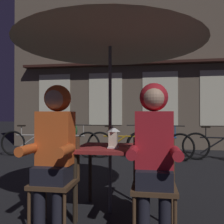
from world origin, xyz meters
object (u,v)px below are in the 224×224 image
Objects in this scene: person_left_hooded at (55,140)px; person_right_hooded at (154,142)px; bicycle_fifth at (219,146)px; bicycle_fourth at (159,145)px; bicycle_nearest at (32,143)px; bicycle_third at (120,144)px; bicycle_second at (69,143)px; patio_umbrella at (110,30)px; potted_plant at (67,133)px; cafe_table at (110,156)px; chair_right at (154,180)px; chair_left at (57,175)px; lantern at (113,137)px.

person_left_hooded and person_right_hooded have the same top height.
person_left_hooded is 0.83× the size of bicycle_fifth.
person_left_hooded reaches higher than bicycle_fourth.
bicycle_third is at bearing 1.03° from bicycle_nearest.
person_right_hooded is at bearing 0.00° from person_left_hooded.
bicycle_second is at bearing 119.32° from person_right_hooded.
bicycle_third is (1.32, 0.02, 0.00)m from bicycle_second.
potted_plant is (-2.01, 4.24, -1.51)m from patio_umbrella.
person_left_hooded is 0.83× the size of bicycle_third.
cafe_table is at bearing -101.06° from bicycle_fourth.
chair_right is 5.24m from potted_plant.
person_right_hooded is (0.48, -0.43, 0.21)m from cafe_table.
chair_right is at bearing 3.39° from person_left_hooded.
patio_umbrella is at bearing 142.45° from chair_right.
chair_right reaches higher than bicycle_nearest.
person_left_hooded is at bearing -176.61° from chair_right.
bicycle_fifth is at bearing -12.25° from potted_plant.
potted_plant reaches higher than bicycle_third.
bicycle_fourth is at bearing -1.29° from bicycle_second.
chair_left is 0.62× the size of person_left_hooded.
person_right_hooded is 0.85× the size of bicycle_fourth.
person_left_hooded is (-0.48, -0.43, -1.21)m from patio_umbrella.
bicycle_fourth is (0.16, 3.71, -0.50)m from person_right_hooded.
person_left_hooded is 3.91m from bicycle_fourth.
patio_umbrella is at bearing -63.92° from bicycle_second.
bicycle_fourth is at bearing 72.93° from chair_left.
chair_right is at bearing -37.55° from patio_umbrella.
bicycle_fourth reaches higher than cafe_table.
patio_umbrella reaches higher than bicycle_fourth.
person_right_hooded reaches higher than bicycle_third.
potted_plant is at bearing 167.75° from bicycle_fifth.
lantern is at bearing 30.95° from person_left_hooded.
bicycle_fourth is (1.12, 3.71, -0.50)m from person_left_hooded.
lantern is 3.87m from bicycle_second.
patio_umbrella is 2.66× the size of chair_right.
bicycle_nearest is (-3.15, 3.74, -0.50)m from person_right_hooded.
bicycle_fifth is (2.52, 3.79, -0.50)m from person_left_hooded.
cafe_table is at bearing 0.00° from patio_umbrella.
lantern is at bearing 148.52° from chair_right.
bicycle_fourth is (0.59, 3.40, -0.51)m from lantern.
bicycle_second is at bearing 116.07° from lantern.
bicycle_fourth is at bearing -176.88° from bicycle_fifth.
potted_plant is (-2.06, 4.35, -0.32)m from lantern.
bicycle_nearest is at bearing -178.61° from bicycle_second.
patio_umbrella is at bearing -64.65° from potted_plant.
potted_plant is (-2.01, 4.24, -0.09)m from cafe_table.
bicycle_second is at bearing 116.08° from patio_umbrella.
patio_umbrella is at bearing 115.92° from lantern.
chair_right reaches higher than cafe_table.
chair_right is 0.53× the size of bicycle_fourth.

